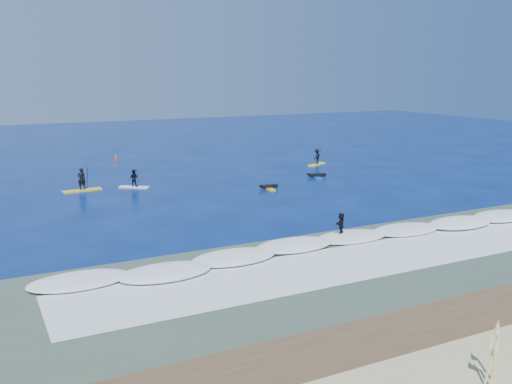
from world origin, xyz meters
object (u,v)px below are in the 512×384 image
sup_paddler_right (317,158)px  prone_paddler_far (316,176)px  sup_paddler_left (82,183)px  sup_paddler_center (134,180)px  wave_surfer (341,225)px  prone_paddler_near (268,187)px  marker_buoy (116,158)px

sup_paddler_right → prone_paddler_far: bearing=-151.7°
sup_paddler_left → sup_paddler_center: 4.32m
wave_surfer → prone_paddler_far: bearing=23.5°
sup_paddler_center → sup_paddler_right: size_ratio=0.88×
sup_paddler_center → wave_surfer: 21.83m
sup_paddler_right → prone_paddler_near: (-10.71, -8.96, -0.63)m
wave_surfer → sup_paddler_left: bearing=80.4°
sup_paddler_left → sup_paddler_right: bearing=0.5°
sup_paddler_right → wave_surfer: sup_paddler_right is taller
sup_paddler_left → sup_paddler_right: 25.27m
prone_paddler_near → sup_paddler_left: bearing=71.5°
prone_paddler_near → sup_paddler_center: bearing=65.9°
sup_paddler_left → sup_paddler_center: sup_paddler_left is taller
sup_paddler_right → marker_buoy: (-18.72, 12.41, -0.44)m
prone_paddler_far → marker_buoy: bearing=54.2°
sup_paddler_right → marker_buoy: 22.46m
sup_paddler_center → prone_paddler_near: 11.66m
sup_paddler_left → wave_surfer: size_ratio=1.81×
marker_buoy → sup_paddler_center: bearing=-97.8°
prone_paddler_near → prone_paddler_far: (6.60, 2.66, 0.01)m
sup_paddler_center → wave_surfer: (7.19, -20.61, 0.10)m
sup_paddler_left → prone_paddler_far: size_ratio=1.38×
sup_paddler_left → prone_paddler_near: sup_paddler_left is taller
prone_paddler_far → sup_paddler_center: bearing=95.9°
sup_paddler_left → sup_paddler_right: (25.14, 2.60, 0.07)m
marker_buoy → prone_paddler_near: bearing=-69.5°
prone_paddler_far → prone_paddler_near: bearing=128.2°
sup_paddler_center → prone_paddler_far: sup_paddler_center is taller
prone_paddler_near → wave_surfer: (-2.96, -14.89, 0.63)m
sup_paddler_left → prone_paddler_far: 21.35m
sup_paddler_right → wave_surfer: size_ratio=1.56×
sup_paddler_left → sup_paddler_right: sup_paddler_left is taller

